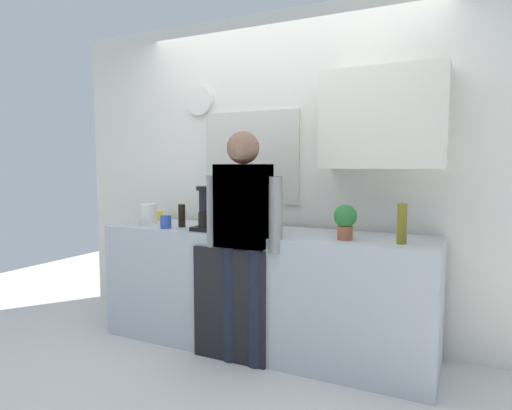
{
  "coord_description": "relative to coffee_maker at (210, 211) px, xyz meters",
  "views": [
    {
      "loc": [
        1.4,
        -2.63,
        1.37
      ],
      "look_at": [
        -0.03,
        0.25,
        1.08
      ],
      "focal_mm": 31.05,
      "sensor_mm": 36.0,
      "label": 1
    }
  ],
  "objects": [
    {
      "name": "cup_yellow_cup",
      "position": [
        -0.71,
        0.28,
        -0.1
      ],
      "size": [
        0.07,
        0.07,
        0.08
      ],
      "primitive_type": "cylinder",
      "color": "yellow",
      "rests_on": "kitchen_counter"
    },
    {
      "name": "bottle_olive_oil",
      "position": [
        1.38,
        0.02,
        -0.02
      ],
      "size": [
        0.06,
        0.06,
        0.25
      ],
      "primitive_type": "cylinder",
      "color": "olive",
      "rests_on": "kitchen_counter"
    },
    {
      "name": "dishwasher_panel",
      "position": [
        0.28,
        -0.2,
        -0.64
      ],
      "size": [
        0.56,
        0.02,
        0.8
      ],
      "primitive_type": "cube",
      "color": "black",
      "rests_on": "ground_plane"
    },
    {
      "name": "kitchen_counter",
      "position": [
        0.38,
        0.13,
        -0.59
      ],
      "size": [
        2.49,
        0.64,
        0.89
      ],
      "primitive_type": "cube",
      "color": "#B2B7BC",
      "rests_on": "ground_plane"
    },
    {
      "name": "storage_canister",
      "position": [
        -0.62,
        0.04,
        -0.06
      ],
      "size": [
        0.14,
        0.14,
        0.17
      ],
      "primitive_type": "cylinder",
      "color": "silver",
      "rests_on": "kitchen_counter"
    },
    {
      "name": "potted_plant",
      "position": [
        1.03,
        0.01,
        -0.01
      ],
      "size": [
        0.15,
        0.15,
        0.23
      ],
      "color": "#9E5638",
      "rests_on": "kitchen_counter"
    },
    {
      "name": "person_guest",
      "position": [
        0.38,
        -0.17,
        -0.09
      ],
      "size": [
        0.57,
        0.22,
        1.6
      ],
      "rotation": [
        0.0,
        0.0,
        3.28
      ],
      "color": "#3F4766",
      "rests_on": "ground_plane"
    },
    {
      "name": "bottle_dark_sauce",
      "position": [
        -0.29,
        0.05,
        -0.06
      ],
      "size": [
        0.06,
        0.06,
        0.18
      ],
      "primitive_type": "cylinder",
      "color": "black",
      "rests_on": "kitchen_counter"
    },
    {
      "name": "bottle_clear_soda",
      "position": [
        -0.01,
        0.29,
        -0.01
      ],
      "size": [
        0.09,
        0.09,
        0.28
      ],
      "primitive_type": "cylinder",
      "color": "#2D8C33",
      "rests_on": "kitchen_counter"
    },
    {
      "name": "person_at_sink",
      "position": [
        0.38,
        -0.17,
        -0.09
      ],
      "size": [
        0.57,
        0.22,
        1.6
      ],
      "rotation": [
        0.0,
        0.0,
        0.18
      ],
      "color": "#3F4766",
      "rests_on": "ground_plane"
    },
    {
      "name": "back_wall_assembly",
      "position": [
        0.49,
        0.53,
        0.32
      ],
      "size": [
        4.09,
        0.42,
        2.6
      ],
      "color": "silver",
      "rests_on": "ground_plane"
    },
    {
      "name": "coffee_maker",
      "position": [
        0.0,
        0.0,
        0.0
      ],
      "size": [
        0.2,
        0.2,
        0.33
      ],
      "color": "black",
      "rests_on": "kitchen_counter"
    },
    {
      "name": "ground_plane",
      "position": [
        0.38,
        -0.17,
        -1.03
      ],
      "size": [
        8.0,
        8.0,
        0.0
      ],
      "primitive_type": "plane",
      "color": "silver"
    },
    {
      "name": "cup_blue_mug",
      "position": [
        -0.35,
        -0.07,
        -0.1
      ],
      "size": [
        0.08,
        0.08,
        0.1
      ],
      "primitive_type": "cylinder",
      "color": "#3351B2",
      "rests_on": "kitchen_counter"
    }
  ]
}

